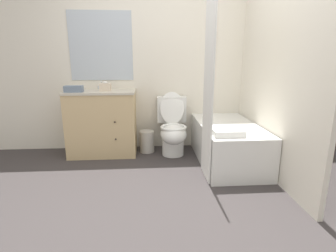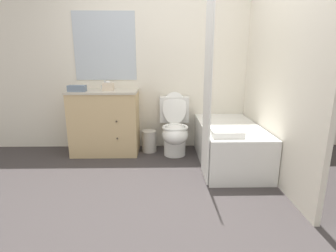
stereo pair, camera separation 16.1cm
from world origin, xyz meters
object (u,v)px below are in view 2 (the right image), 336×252
Objects in this scene: tissue_box at (108,87)px; hand_towel_folded at (77,88)px; bathtub at (229,144)px; vanity_cabinet at (105,121)px; toilet at (175,129)px; wastebasket at (149,141)px; sink_faucet at (106,86)px; bath_towel_folded at (227,133)px.

tissue_box is 0.62× the size of hand_towel_folded.
hand_towel_folded is (-1.97, 0.29, 0.68)m from bathtub.
tissue_box is at bearing -19.85° from vanity_cabinet.
toilet is 2.78× the size of wastebasket.
tissue_box reaches higher than vanity_cabinet.
wastebasket is at bearing 4.91° from tissue_box.
tissue_box reaches higher than bathtub.
wastebasket is 1.22m from hand_towel_folded.
hand_towel_folded is at bearing -133.79° from sink_faucet.
tissue_box is (-0.54, -0.05, 0.79)m from wastebasket.
toilet is (0.97, -0.26, -0.56)m from sink_faucet.
wastebasket is (-1.04, 0.45, -0.10)m from bathtub.
bathtub is 0.59m from bath_towel_folded.
vanity_cabinet is at bearing 160.15° from tissue_box.
tissue_box reaches higher than wastebasket.
tissue_box is at bearing 16.20° from hand_towel_folded.
bath_towel_folded reaches higher than wastebasket.
toilet is 1.41m from hand_towel_folded.
wastebasket is (0.61, -0.17, -0.77)m from sink_faucet.
bath_towel_folded is at bearing -31.43° from vanity_cabinet.
toilet is at bearing 121.96° from bath_towel_folded.
vanity_cabinet is 6.65× the size of tissue_box.
bathtub is at bearing -14.25° from tissue_box.
sink_faucet is at bearing 46.21° from hand_towel_folded.
bathtub is (0.68, -0.35, -0.11)m from toilet.
wastebasket is at bearing 165.43° from toilet.
bath_towel_folded is at bearing -58.04° from toilet.
bathtub is (1.65, -0.61, -0.68)m from sink_faucet.
bathtub is 4.43× the size of wastebasket.
bathtub reaches higher than wastebasket.
vanity_cabinet is at bearing -90.00° from sink_faucet.
toilet is 1.01m from bath_towel_folded.
bathtub is at bearing -27.46° from toilet.
tissue_box is (-0.90, 0.05, 0.58)m from toilet.
toilet reaches higher than bath_towel_folded.
tissue_box is 0.42× the size of bath_towel_folded.
sink_faucet is 0.10× the size of bathtub.
bath_towel_folded is (1.81, -0.78, -0.40)m from hand_towel_folded.
sink_faucet is 0.43× the size of bath_towel_folded.
vanity_cabinet is 0.68× the size of bathtub.
sink_faucet is 1.89m from bathtub.
hand_towel_folded reaches higher than toilet.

